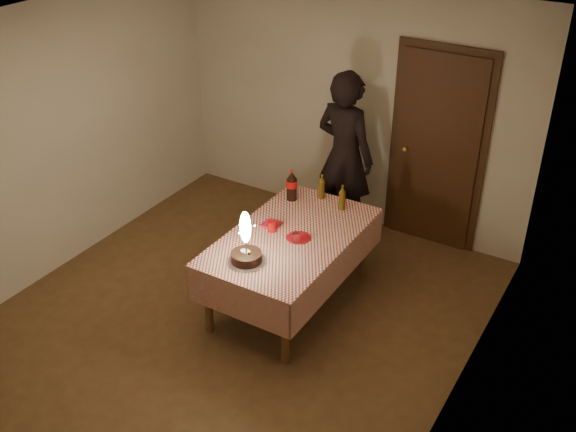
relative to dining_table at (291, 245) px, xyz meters
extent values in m
cube|color=brown|center=(-0.30, -0.51, -0.63)|extent=(4.00, 4.50, 0.01)
cube|color=beige|center=(-0.30, 1.74, 0.67)|extent=(4.00, 0.04, 2.60)
cube|color=beige|center=(-2.30, -0.51, 0.67)|extent=(0.04, 4.50, 2.60)
cube|color=beige|center=(1.70, -0.51, 0.67)|extent=(0.04, 4.50, 2.60)
cube|color=silver|center=(-0.30, -0.51, 1.97)|extent=(4.00, 4.50, 0.04)
cube|color=#472814|center=(0.70, 1.71, 0.40)|extent=(0.85, 0.05, 2.05)
sphere|color=#B28C33|center=(0.38, 1.66, 0.37)|extent=(0.06, 0.06, 0.06)
cube|color=brown|center=(0.00, 0.00, 0.07)|extent=(0.90, 1.60, 0.04)
cylinder|color=brown|center=(-0.39, -0.74, -0.29)|extent=(0.07, 0.07, 0.67)
cylinder|color=brown|center=(0.39, -0.74, -0.29)|extent=(0.07, 0.07, 0.67)
cylinder|color=brown|center=(-0.39, 0.74, -0.29)|extent=(0.07, 0.07, 0.67)
cylinder|color=brown|center=(0.39, 0.74, -0.29)|extent=(0.07, 0.07, 0.67)
cube|color=silver|center=(0.00, 0.00, 0.09)|extent=(1.02, 1.72, 0.01)
cube|color=silver|center=(0.00, -0.85, -0.08)|extent=(1.02, 0.01, 0.34)
cube|color=silver|center=(0.00, 0.85, -0.08)|extent=(1.02, 0.01, 0.34)
cube|color=silver|center=(-0.50, 0.00, -0.08)|extent=(0.01, 1.72, 0.34)
cube|color=silver|center=(0.50, 0.00, -0.08)|extent=(0.01, 1.72, 0.34)
cylinder|color=white|center=(-0.11, -0.54, 0.10)|extent=(0.33, 0.33, 0.01)
cylinder|color=black|center=(-0.11, -0.54, 0.14)|extent=(0.26, 0.26, 0.08)
cylinder|color=white|center=(-0.13, -0.53, 0.18)|extent=(0.07, 0.07, 0.00)
sphere|color=red|center=(-0.07, -0.55, 0.19)|extent=(0.02, 0.02, 0.02)
cube|color=#19721E|center=(-0.06, -0.56, 0.18)|extent=(0.02, 0.01, 0.00)
cube|color=#19721E|center=(-0.08, -0.57, 0.18)|extent=(0.01, 0.02, 0.00)
cylinder|color=#262628|center=(-0.11, -0.54, 0.24)|extent=(0.01, 0.01, 0.12)
ellipsoid|color=#FFF2BF|center=(-0.11, -0.54, 0.43)|extent=(0.09, 0.09, 0.29)
sphere|color=white|center=(-0.11, -0.54, 0.32)|extent=(0.04, 0.04, 0.04)
cylinder|color=red|center=(0.08, 0.00, 0.10)|extent=(0.22, 0.22, 0.01)
cylinder|color=#B50C0D|center=(-0.18, -0.02, 0.15)|extent=(0.08, 0.08, 0.10)
cylinder|color=silver|center=(0.10, -0.07, 0.14)|extent=(0.07, 0.07, 0.09)
cube|color=red|center=(-0.24, 0.06, 0.11)|extent=(0.15, 0.15, 0.02)
cylinder|color=black|center=(-0.33, 0.58, 0.21)|extent=(0.10, 0.10, 0.22)
cylinder|color=red|center=(-0.33, 0.58, 0.27)|extent=(0.10, 0.10, 0.07)
cone|color=black|center=(-0.33, 0.58, 0.36)|extent=(0.10, 0.10, 0.08)
cylinder|color=red|center=(-0.33, 0.58, 0.40)|extent=(0.03, 0.03, 0.02)
cylinder|color=#52370E|center=(-0.10, 0.75, 0.19)|extent=(0.06, 0.06, 0.18)
cone|color=#52370E|center=(-0.10, 0.75, 0.31)|extent=(0.06, 0.06, 0.06)
cylinder|color=olive|center=(-0.10, 0.75, 0.34)|extent=(0.02, 0.02, 0.02)
cylinder|color=#52370E|center=(0.17, 0.65, 0.19)|extent=(0.06, 0.06, 0.18)
cone|color=#52370E|center=(0.17, 0.65, 0.31)|extent=(0.06, 0.06, 0.06)
cylinder|color=olive|center=(0.17, 0.65, 0.34)|extent=(0.02, 0.02, 0.02)
imported|color=black|center=(-0.15, 1.34, 0.29)|extent=(0.74, 0.55, 1.84)
cube|color=black|center=(-0.13, 1.47, 0.95)|extent=(0.14, 0.11, 0.10)
cylinder|color=black|center=(-0.12, 1.54, 0.95)|extent=(0.09, 0.09, 0.08)
camera|label=1|loc=(2.60, -4.37, 3.27)|focal=42.00mm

